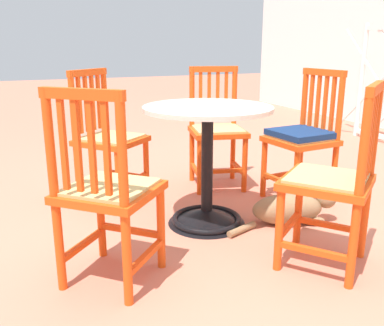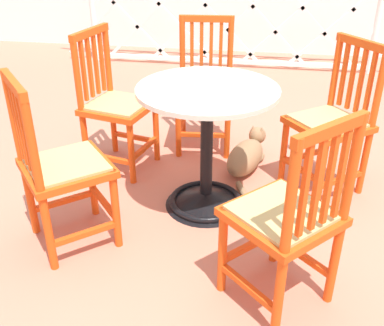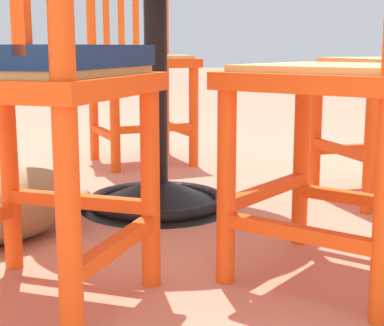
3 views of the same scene
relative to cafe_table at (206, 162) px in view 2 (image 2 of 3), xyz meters
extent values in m
plane|color=#C6755B|center=(0.11, -0.12, -0.28)|extent=(24.00, 24.00, 0.00)
cylinder|color=white|center=(-1.66, 2.79, 0.37)|extent=(0.06, 0.06, 1.31)
cylinder|color=white|center=(1.38, 2.79, 0.37)|extent=(0.06, 0.06, 1.31)
cube|color=white|center=(-0.14, 2.79, -0.22)|extent=(3.05, 0.04, 0.05)
cube|color=white|center=(-1.41, 2.79, 0.37)|extent=(1.18, 0.02, 1.18)
cube|color=white|center=(-0.90, 2.79, 0.37)|extent=(1.18, 0.02, 1.18)
cube|color=white|center=(-0.39, 2.79, 0.37)|extent=(1.18, 0.02, 1.18)
cube|color=white|center=(0.11, 2.79, 0.37)|extent=(1.18, 0.02, 1.18)
cube|color=white|center=(0.62, 2.79, 0.37)|extent=(1.18, 0.02, 1.18)
cube|color=white|center=(1.13, 2.79, 0.37)|extent=(1.18, 0.02, 1.18)
cube|color=white|center=(-1.41, 2.79, 0.37)|extent=(1.18, 0.02, 1.18)
cube|color=white|center=(-0.90, 2.79, 0.37)|extent=(1.18, 0.02, 1.18)
cube|color=white|center=(-0.39, 2.79, 0.37)|extent=(1.18, 0.02, 1.18)
cube|color=white|center=(0.11, 2.79, 0.37)|extent=(1.18, 0.02, 1.18)
cube|color=white|center=(0.62, 2.79, 0.37)|extent=(1.18, 0.02, 1.18)
cube|color=white|center=(1.13, 2.79, 0.37)|extent=(1.18, 0.02, 1.18)
cone|color=black|center=(0.00, 0.00, -0.23)|extent=(0.48, 0.48, 0.10)
torus|color=black|center=(0.00, 0.00, -0.26)|extent=(0.44, 0.44, 0.04)
cylinder|color=black|center=(0.00, 0.00, 0.09)|extent=(0.07, 0.07, 0.66)
cylinder|color=black|center=(0.00, 0.00, 0.40)|extent=(0.20, 0.20, 0.04)
cylinder|color=beige|center=(0.00, 0.00, 0.43)|extent=(0.76, 0.76, 0.02)
cylinder|color=#E04C14|center=(-0.41, 0.51, -0.06)|extent=(0.04, 0.04, 0.45)
cylinder|color=#E04C14|center=(-0.49, 0.18, -0.06)|extent=(0.04, 0.04, 0.45)
cylinder|color=#E04C14|center=(-0.74, 0.59, 0.17)|extent=(0.04, 0.04, 0.91)
cylinder|color=#E04C14|center=(-0.83, 0.26, 0.17)|extent=(0.04, 0.04, 0.91)
cube|color=#E04C14|center=(-0.58, 0.55, -0.14)|extent=(0.34, 0.11, 0.03)
cube|color=#E04C14|center=(-0.66, 0.22, -0.14)|extent=(0.34, 0.11, 0.03)
cube|color=#E04C14|center=(-0.45, 0.34, -0.11)|extent=(0.11, 0.34, 0.03)
cube|color=#E04C14|center=(-0.62, 0.38, 0.15)|extent=(0.48, 0.48, 0.04)
cube|color=tan|center=(-0.62, 0.38, 0.17)|extent=(0.42, 0.42, 0.02)
cube|color=#E04C14|center=(-0.76, 0.52, 0.40)|extent=(0.03, 0.03, 0.39)
cube|color=#E04C14|center=(-0.78, 0.45, 0.40)|extent=(0.03, 0.03, 0.39)
cube|color=#E04C14|center=(-0.79, 0.39, 0.40)|extent=(0.03, 0.03, 0.39)
cube|color=#E04C14|center=(-0.81, 0.32, 0.40)|extent=(0.03, 0.03, 0.39)
cube|color=#E04C14|center=(-0.78, 0.42, 0.61)|extent=(0.12, 0.38, 0.04)
cylinder|color=#E04C14|center=(-0.62, -0.19, -0.06)|extent=(0.04, 0.04, 0.45)
cylinder|color=#E04C14|center=(-0.40, -0.45, -0.06)|extent=(0.04, 0.04, 0.45)
cylinder|color=#E04C14|center=(-0.88, -0.41, 0.17)|extent=(0.04, 0.04, 0.91)
cylinder|color=#E04C14|center=(-0.66, -0.67, 0.17)|extent=(0.04, 0.04, 0.91)
cube|color=#E04C14|center=(-0.75, -0.30, -0.14)|extent=(0.28, 0.24, 0.03)
cube|color=#E04C14|center=(-0.53, -0.56, -0.14)|extent=(0.28, 0.24, 0.03)
cube|color=#E04C14|center=(-0.51, -0.32, -0.11)|extent=(0.24, 0.28, 0.03)
cube|color=#E04C14|center=(-0.64, -0.43, 0.15)|extent=(0.56, 0.56, 0.04)
cube|color=tan|center=(-0.64, -0.43, 0.17)|extent=(0.49, 0.49, 0.02)
cube|color=#E04C14|center=(-0.83, -0.46, 0.40)|extent=(0.03, 0.03, 0.39)
cube|color=#E04C14|center=(-0.79, -0.52, 0.40)|extent=(0.03, 0.03, 0.39)
cube|color=#E04C14|center=(-0.74, -0.57, 0.40)|extent=(0.03, 0.03, 0.39)
cube|color=#E04C14|center=(-0.70, -0.62, 0.40)|extent=(0.03, 0.03, 0.39)
cube|color=#E04C14|center=(-0.77, -0.54, 0.61)|extent=(0.27, 0.31, 0.04)
cylinder|color=#E04C14|center=(0.17, -0.68, -0.06)|extent=(0.04, 0.04, 0.45)
cylinder|color=#E04C14|center=(0.40, -0.44, -0.06)|extent=(0.04, 0.04, 0.45)
cylinder|color=#E04C14|center=(0.41, -0.92, 0.17)|extent=(0.04, 0.04, 0.91)
cylinder|color=#E04C14|center=(0.65, -0.67, 0.17)|extent=(0.04, 0.04, 0.91)
cube|color=#E04C14|center=(0.29, -0.80, -0.14)|extent=(0.26, 0.26, 0.03)
cube|color=#E04C14|center=(0.52, -0.55, -0.14)|extent=(0.26, 0.26, 0.03)
cube|color=#E04C14|center=(0.28, -0.56, -0.11)|extent=(0.26, 0.26, 0.03)
cube|color=#E04C14|center=(0.41, -0.68, 0.15)|extent=(0.57, 0.57, 0.04)
cube|color=tan|center=(0.41, -0.68, 0.17)|extent=(0.49, 0.49, 0.02)
cube|color=#E04C14|center=(0.46, -0.87, 0.40)|extent=(0.03, 0.03, 0.39)
cube|color=#E04C14|center=(0.50, -0.82, 0.40)|extent=(0.03, 0.03, 0.39)
cube|color=#E04C14|center=(0.55, -0.77, 0.40)|extent=(0.03, 0.03, 0.39)
cube|color=#E04C14|center=(0.60, -0.72, 0.40)|extent=(0.03, 0.03, 0.39)
cube|color=#E04C14|center=(0.53, -0.79, 0.61)|extent=(0.29, 0.30, 0.04)
cylinder|color=#E04C14|center=(0.65, 0.08, -0.06)|extent=(0.04, 0.04, 0.45)
cylinder|color=#E04C14|center=(0.44, 0.35, -0.06)|extent=(0.04, 0.04, 0.45)
cylinder|color=#E04C14|center=(0.92, 0.29, 0.17)|extent=(0.04, 0.04, 0.91)
cylinder|color=#E04C14|center=(0.71, 0.56, 0.17)|extent=(0.04, 0.04, 0.91)
cube|color=#E04C14|center=(0.79, 0.18, -0.14)|extent=(0.29, 0.23, 0.03)
cube|color=#E04C14|center=(0.58, 0.45, -0.14)|extent=(0.29, 0.23, 0.03)
cube|color=#E04C14|center=(0.55, 0.21, -0.11)|extent=(0.23, 0.29, 0.03)
cube|color=#E04C14|center=(0.68, 0.32, 0.15)|extent=(0.56, 0.56, 0.04)
cube|color=tan|center=(0.68, 0.32, 0.17)|extent=(0.49, 0.49, 0.02)
cube|color=#E04C14|center=(0.88, 0.34, 0.40)|extent=(0.03, 0.03, 0.39)
cube|color=#E04C14|center=(0.84, 0.39, 0.40)|extent=(0.03, 0.03, 0.39)
cube|color=#E04C14|center=(0.80, 0.45, 0.40)|extent=(0.03, 0.03, 0.39)
cube|color=#E04C14|center=(0.75, 0.50, 0.40)|extent=(0.03, 0.03, 0.39)
cube|color=#E04C14|center=(0.82, 0.42, 0.61)|extent=(0.26, 0.32, 0.04)
cylinder|color=#E04C14|center=(0.06, 0.61, -0.06)|extent=(0.04, 0.04, 0.45)
cylinder|color=#E04C14|center=(-0.27, 0.58, -0.06)|extent=(0.04, 0.04, 0.45)
cylinder|color=#E04C14|center=(0.04, 0.95, 0.17)|extent=(0.04, 0.04, 0.91)
cylinder|color=#E04C14|center=(-0.30, 0.92, 0.17)|extent=(0.04, 0.04, 0.91)
cube|color=#E04C14|center=(0.05, 0.78, -0.14)|extent=(0.06, 0.34, 0.03)
cube|color=#E04C14|center=(-0.29, 0.75, -0.14)|extent=(0.06, 0.34, 0.03)
cube|color=#E04C14|center=(-0.11, 0.60, -0.11)|extent=(0.34, 0.06, 0.03)
cube|color=#E04C14|center=(-0.12, 0.77, 0.15)|extent=(0.43, 0.43, 0.04)
cube|color=tan|center=(-0.12, 0.77, 0.17)|extent=(0.38, 0.38, 0.02)
cube|color=#E04C14|center=(-0.03, 0.95, 0.40)|extent=(0.03, 0.02, 0.39)
cube|color=#E04C14|center=(-0.10, 0.94, 0.40)|extent=(0.03, 0.02, 0.39)
cube|color=#E04C14|center=(-0.17, 0.93, 0.40)|extent=(0.03, 0.02, 0.39)
cube|color=#E04C14|center=(-0.24, 0.93, 0.40)|extent=(0.03, 0.02, 0.39)
cube|color=#E04C14|center=(-0.13, 0.94, 0.61)|extent=(0.38, 0.06, 0.04)
cube|color=navy|center=(-0.12, 0.77, 0.20)|extent=(0.39, 0.39, 0.04)
ellipsoid|color=#8E704C|center=(0.20, 0.45, -0.19)|extent=(0.31, 0.48, 0.19)
ellipsoid|color=silver|center=(0.23, 0.55, -0.20)|extent=(0.19, 0.21, 0.14)
sphere|color=#8E704C|center=(0.27, 0.70, -0.13)|extent=(0.12, 0.12, 0.12)
ellipsoid|color=silver|center=(0.28, 0.74, -0.15)|extent=(0.06, 0.06, 0.04)
cone|color=#8E704C|center=(0.24, 0.69, -0.08)|extent=(0.04, 0.04, 0.04)
cone|color=#8E704C|center=(0.30, 0.67, -0.08)|extent=(0.04, 0.04, 0.04)
ellipsoid|color=#8E704C|center=(0.19, 0.63, -0.26)|extent=(0.09, 0.13, 0.05)
ellipsoid|color=#8E704C|center=(0.30, 0.60, -0.26)|extent=(0.09, 0.13, 0.05)
cylinder|color=#8E704C|center=(0.21, 0.13, -0.26)|extent=(0.11, 0.22, 0.04)
camera|label=1|loc=(2.22, -1.05, 0.79)|focal=39.81mm
camera|label=2|loc=(0.29, -2.28, 1.26)|focal=43.10mm
camera|label=3|loc=(-0.85, 1.72, 0.22)|focal=58.64mm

